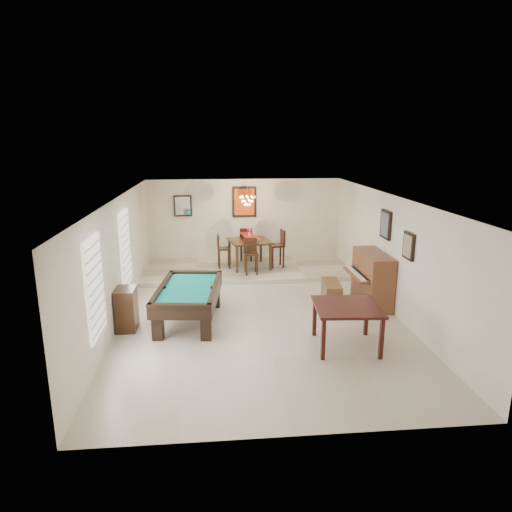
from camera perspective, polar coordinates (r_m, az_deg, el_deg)
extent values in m
cube|color=beige|center=(10.43, 0.31, -7.01)|extent=(6.00, 9.00, 0.02)
cube|color=silver|center=(14.41, -1.47, 4.44)|extent=(6.00, 0.04, 2.60)
cube|color=silver|center=(5.82, 4.86, -11.15)|extent=(6.00, 0.04, 2.60)
cube|color=silver|center=(10.18, -16.73, -0.42)|extent=(0.04, 9.00, 2.60)
cube|color=silver|center=(10.74, 16.46, 0.36)|extent=(0.04, 9.00, 2.60)
cube|color=white|center=(9.78, 0.34, 7.37)|extent=(6.00, 9.00, 0.04)
cube|color=beige|center=(13.47, -1.07, -1.68)|extent=(6.00, 2.50, 0.12)
cube|color=white|center=(8.08, -19.49, -3.73)|extent=(0.06, 1.00, 1.70)
cube|color=white|center=(10.72, -16.01, 0.92)|extent=(0.06, 1.00, 1.70)
cube|color=brown|center=(10.94, 9.42, -4.61)|extent=(0.48, 1.00, 0.54)
cube|color=black|center=(9.72, -15.87, -6.39)|extent=(0.39, 0.58, 0.87)
cube|color=#D84C14|center=(14.28, -1.48, 6.79)|extent=(0.75, 0.06, 0.95)
cube|color=white|center=(14.29, -9.14, 6.21)|extent=(0.55, 0.06, 0.65)
cube|color=slate|center=(10.87, 15.91, 3.81)|extent=(0.06, 0.55, 0.65)
cube|color=gray|center=(9.74, 18.55, 1.20)|extent=(0.06, 0.45, 0.55)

